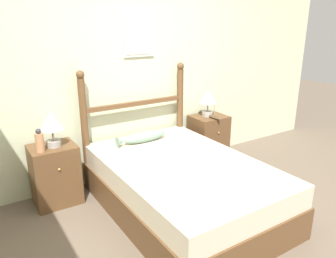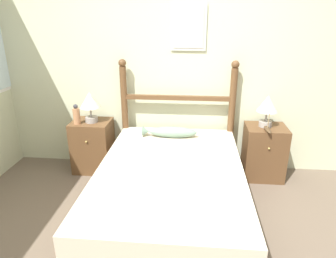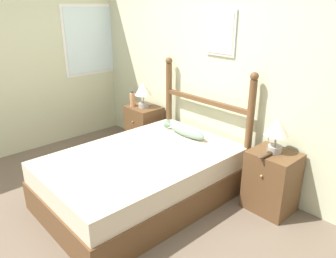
{
  "view_description": "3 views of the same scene",
  "coord_description": "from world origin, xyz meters",
  "px_view_note": "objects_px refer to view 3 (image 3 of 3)",
  "views": [
    {
      "loc": [
        -1.7,
        -1.75,
        1.83
      ],
      "look_at": [
        0.09,
        1.04,
        0.74
      ],
      "focal_mm": 35.0,
      "sensor_mm": 36.0,
      "label": 1
    },
    {
      "loc": [
        0.2,
        -1.78,
        1.81
      ],
      "look_at": [
        -0.06,
        1.03,
        0.73
      ],
      "focal_mm": 32.0,
      "sensor_mm": 36.0,
      "label": 2
    },
    {
      "loc": [
        2.44,
        -1.23,
        1.99
      ],
      "look_at": [
        -0.08,
        1.07,
        0.67
      ],
      "focal_mm": 35.0,
      "sensor_mm": 36.0,
      "label": 3
    }
  ],
  "objects_px": {
    "table_lamp_right": "(277,129)",
    "model_boat": "(266,154)",
    "table_lamp_left": "(143,91)",
    "bottle": "(133,99)",
    "nightstand_right": "(271,181)",
    "bed": "(142,177)",
    "nightstand_left": "(144,128)",
    "fish_pillow": "(185,131)"
  },
  "relations": [
    {
      "from": "model_boat",
      "to": "nightstand_right",
      "type": "bearing_deg",
      "value": 80.08
    },
    {
      "from": "bottle",
      "to": "bed",
      "type": "bearing_deg",
      "value": -33.24
    },
    {
      "from": "nightstand_left",
      "to": "table_lamp_right",
      "type": "height_order",
      "value": "table_lamp_right"
    },
    {
      "from": "table_lamp_right",
      "to": "nightstand_right",
      "type": "bearing_deg",
      "value": -34.52
    },
    {
      "from": "bottle",
      "to": "fish_pillow",
      "type": "relative_size",
      "value": 0.38
    },
    {
      "from": "bed",
      "to": "fish_pillow",
      "type": "relative_size",
      "value": 3.3
    },
    {
      "from": "nightstand_right",
      "to": "model_boat",
      "type": "relative_size",
      "value": 2.48
    },
    {
      "from": "nightstand_right",
      "to": "bottle",
      "type": "distance_m",
      "value": 2.21
    },
    {
      "from": "fish_pillow",
      "to": "model_boat",
      "type": "bearing_deg",
      "value": 1.26
    },
    {
      "from": "nightstand_left",
      "to": "table_lamp_left",
      "type": "relative_size",
      "value": 1.76
    },
    {
      "from": "table_lamp_right",
      "to": "bed",
      "type": "bearing_deg",
      "value": -139.4
    },
    {
      "from": "bed",
      "to": "model_boat",
      "type": "height_order",
      "value": "model_boat"
    },
    {
      "from": "fish_pillow",
      "to": "bottle",
      "type": "bearing_deg",
      "value": 177.2
    },
    {
      "from": "table_lamp_right",
      "to": "bottle",
      "type": "relative_size",
      "value": 1.53
    },
    {
      "from": "table_lamp_left",
      "to": "model_boat",
      "type": "distance_m",
      "value": 2.02
    },
    {
      "from": "table_lamp_right",
      "to": "fish_pillow",
      "type": "bearing_deg",
      "value": -171.47
    },
    {
      "from": "nightstand_left",
      "to": "fish_pillow",
      "type": "bearing_deg",
      "value": -8.74
    },
    {
      "from": "bed",
      "to": "table_lamp_left",
      "type": "xyz_separation_m",
      "value": [
        -1.0,
        0.83,
        0.61
      ]
    },
    {
      "from": "bottle",
      "to": "model_boat",
      "type": "xyz_separation_m",
      "value": [
        2.15,
        -0.03,
        -0.08
      ]
    },
    {
      "from": "nightstand_left",
      "to": "fish_pillow",
      "type": "xyz_separation_m",
      "value": [
        0.96,
        -0.15,
        0.27
      ]
    },
    {
      "from": "bed",
      "to": "bottle",
      "type": "bearing_deg",
      "value": 146.76
    },
    {
      "from": "nightstand_right",
      "to": "table_lamp_left",
      "type": "bearing_deg",
      "value": -179.51
    },
    {
      "from": "bed",
      "to": "nightstand_right",
      "type": "xyz_separation_m",
      "value": [
        1.02,
        0.85,
        0.06
      ]
    },
    {
      "from": "table_lamp_left",
      "to": "table_lamp_right",
      "type": "bearing_deg",
      "value": 0.86
    },
    {
      "from": "bottle",
      "to": "table_lamp_right",
      "type": "bearing_deg",
      "value": 2.85
    },
    {
      "from": "table_lamp_left",
      "to": "bottle",
      "type": "height_order",
      "value": "table_lamp_left"
    },
    {
      "from": "bed",
      "to": "nightstand_right",
      "type": "distance_m",
      "value": 1.33
    },
    {
      "from": "bed",
      "to": "bottle",
      "type": "xyz_separation_m",
      "value": [
        -1.15,
        0.75,
        0.48
      ]
    },
    {
      "from": "nightstand_left",
      "to": "bottle",
      "type": "distance_m",
      "value": 0.45
    },
    {
      "from": "nightstand_right",
      "to": "nightstand_left",
      "type": "bearing_deg",
      "value": 180.0
    },
    {
      "from": "table_lamp_right",
      "to": "model_boat",
      "type": "height_order",
      "value": "table_lamp_right"
    },
    {
      "from": "model_boat",
      "to": "fish_pillow",
      "type": "bearing_deg",
      "value": -178.74
    },
    {
      "from": "bed",
      "to": "fish_pillow",
      "type": "xyz_separation_m",
      "value": [
        -0.06,
        0.7,
        0.33
      ]
    },
    {
      "from": "nightstand_right",
      "to": "table_lamp_right",
      "type": "distance_m",
      "value": 0.55
    },
    {
      "from": "table_lamp_left",
      "to": "table_lamp_right",
      "type": "distance_m",
      "value": 2.01
    },
    {
      "from": "nightstand_left",
      "to": "model_boat",
      "type": "relative_size",
      "value": 2.48
    },
    {
      "from": "table_lamp_left",
      "to": "bottle",
      "type": "relative_size",
      "value": 1.53
    },
    {
      "from": "bottle",
      "to": "nightstand_left",
      "type": "bearing_deg",
      "value": 36.65
    },
    {
      "from": "table_lamp_left",
      "to": "model_boat",
      "type": "xyz_separation_m",
      "value": [
        2.01,
        -0.11,
        -0.22
      ]
    },
    {
      "from": "table_lamp_left",
      "to": "bottle",
      "type": "xyz_separation_m",
      "value": [
        -0.15,
        -0.08,
        -0.13
      ]
    },
    {
      "from": "table_lamp_left",
      "to": "bottle",
      "type": "distance_m",
      "value": 0.21
    },
    {
      "from": "bed",
      "to": "table_lamp_left",
      "type": "bearing_deg",
      "value": 140.41
    }
  ]
}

